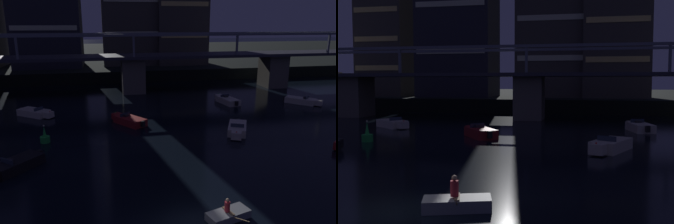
% 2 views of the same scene
% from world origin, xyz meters
% --- Properties ---
extents(far_riverbank, '(240.00, 80.00, 2.20)m').
position_xyz_m(far_riverbank, '(0.00, 85.48, 1.10)').
color(far_riverbank, black).
rests_on(far_riverbank, ground).
extents(river_bridge, '(104.84, 6.40, 9.38)m').
position_xyz_m(river_bridge, '(0.00, 37.47, 4.19)').
color(river_bridge, '#605B51').
rests_on(river_bridge, ground).
extents(speedboat_near_center, '(3.30, 4.99, 1.16)m').
position_xyz_m(speedboat_near_center, '(8.70, 15.01, 0.41)').
color(speedboat_near_center, beige).
rests_on(speedboat_near_center, ground).
extents(speedboat_near_right, '(4.26, 4.51, 1.16)m').
position_xyz_m(speedboat_near_right, '(22.57, 24.92, 0.41)').
color(speedboat_near_right, beige).
rests_on(speedboat_near_right, ground).
extents(speedboat_mid_center, '(4.68, 4.01, 1.16)m').
position_xyz_m(speedboat_mid_center, '(-13.13, 25.65, 0.41)').
color(speedboat_mid_center, beige).
rests_on(speedboat_mid_center, ground).
extents(speedboat_mid_right, '(4.17, 4.57, 1.16)m').
position_xyz_m(speedboat_mid_right, '(-11.82, 10.06, 0.41)').
color(speedboat_mid_right, black).
rests_on(speedboat_mid_right, ground).
extents(speedboat_far_center, '(2.51, 5.22, 1.16)m').
position_xyz_m(speedboat_far_center, '(12.32, 27.24, 0.41)').
color(speedboat_far_center, beige).
rests_on(speedboat_far_center, ground).
extents(speedboat_far_right, '(3.89, 4.74, 1.16)m').
position_xyz_m(speedboat_far_right, '(-2.14, 20.27, 0.41)').
color(speedboat_far_right, maroon).
rests_on(speedboat_far_right, ground).
extents(channel_buoy, '(0.90, 0.90, 1.76)m').
position_xyz_m(channel_buoy, '(-10.49, 15.91, 0.48)').
color(channel_buoy, green).
rests_on(channel_buoy, ground).
extents(dinghy_with_paddler, '(2.81, 2.64, 1.36)m').
position_xyz_m(dinghy_with_paddler, '(2.08, 0.62, 0.28)').
color(dinghy_with_paddler, gray).
rests_on(dinghy_with_paddler, ground).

